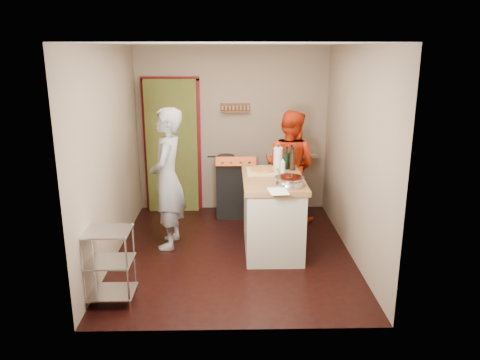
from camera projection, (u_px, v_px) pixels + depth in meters
name	position (u px, v px, depth m)	size (l,w,h in m)	color
floor	(233.00, 252.00, 6.08)	(3.50, 3.50, 0.00)	black
back_wall	(192.00, 140.00, 7.47)	(3.00, 0.44, 2.60)	gray
left_wall	(110.00, 155.00, 5.70)	(0.04, 3.50, 2.60)	gray
right_wall	(355.00, 153.00, 5.76)	(0.04, 3.50, 2.60)	gray
ceiling	(233.00, 43.00, 5.37)	(3.00, 3.50, 0.02)	white
stove	(236.00, 187.00, 7.33)	(0.60, 0.63, 1.00)	black
wire_shelving	(109.00, 263.00, 4.78)	(0.48, 0.40, 0.80)	silver
island	(273.00, 212.00, 6.05)	(0.76, 1.41, 1.28)	#B5AF9A
person_stripe	(167.00, 179.00, 6.04)	(0.67, 0.44, 1.84)	#B1B0B5
person_red	(290.00, 166.00, 7.03)	(0.82, 0.64, 1.68)	red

